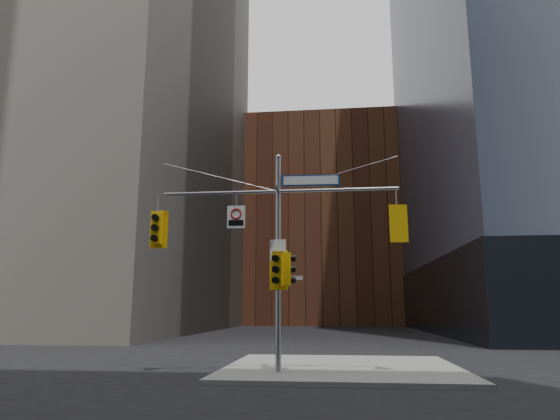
% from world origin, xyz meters
% --- Properties ---
extents(ground, '(160.00, 160.00, 0.00)m').
position_xyz_m(ground, '(0.00, 0.00, 0.00)').
color(ground, black).
rests_on(ground, ground).
extents(sidewalk_corner, '(8.00, 8.00, 0.15)m').
position_xyz_m(sidewalk_corner, '(2.00, 4.00, 0.07)').
color(sidewalk_corner, gray).
rests_on(sidewalk_corner, ground).
extents(brick_midrise, '(26.00, 20.00, 28.00)m').
position_xyz_m(brick_midrise, '(0.00, 58.00, 14.00)').
color(brick_midrise, brown).
rests_on(brick_midrise, ground).
extents(signal_assembly, '(8.00, 0.80, 7.30)m').
position_xyz_m(signal_assembly, '(0.00, 1.99, 4.42)').
color(signal_assembly, gray).
rests_on(signal_assembly, ground).
extents(traffic_light_west_arm, '(0.63, 0.50, 1.31)m').
position_xyz_m(traffic_light_west_arm, '(-4.19, 2.01, 4.80)').
color(traffic_light_west_arm, '#F3B50C').
rests_on(traffic_light_west_arm, ground).
extents(traffic_light_east_arm, '(0.58, 0.49, 1.22)m').
position_xyz_m(traffic_light_east_arm, '(3.90, 1.99, 4.80)').
color(traffic_light_east_arm, '#F3B50C').
rests_on(traffic_light_east_arm, ground).
extents(traffic_light_pole_side, '(0.45, 0.38, 1.07)m').
position_xyz_m(traffic_light_pole_side, '(0.32, 2.01, 3.38)').
color(traffic_light_pole_side, '#F3B50C').
rests_on(traffic_light_pole_side, ground).
extents(traffic_light_pole_front, '(0.61, 0.54, 1.28)m').
position_xyz_m(traffic_light_pole_front, '(0.00, 1.73, 3.34)').
color(traffic_light_pole_front, '#F3B50C').
rests_on(traffic_light_pole_front, ground).
extents(street_sign_blade, '(1.95, 0.13, 0.38)m').
position_xyz_m(street_sign_blade, '(1.10, 2.00, 6.35)').
color(street_sign_blade, navy).
rests_on(street_sign_blade, ground).
extents(regulatory_sign_arm, '(0.62, 0.07, 0.77)m').
position_xyz_m(regulatory_sign_arm, '(-1.43, 1.97, 5.17)').
color(regulatory_sign_arm, silver).
rests_on(regulatory_sign_arm, ground).
extents(regulatory_sign_pole, '(0.54, 0.09, 0.70)m').
position_xyz_m(regulatory_sign_pole, '(0.00, 1.88, 3.97)').
color(regulatory_sign_pole, silver).
rests_on(regulatory_sign_pole, ground).
extents(street_blade_ew, '(0.70, 0.05, 0.14)m').
position_xyz_m(street_blade_ew, '(0.45, 2.00, 3.09)').
color(street_blade_ew, silver).
rests_on(street_blade_ew, ground).
extents(street_blade_ns, '(0.07, 0.83, 0.17)m').
position_xyz_m(street_blade_ns, '(0.00, 2.45, 2.76)').
color(street_blade_ns, '#145926').
rests_on(street_blade_ns, ground).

